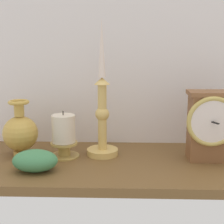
% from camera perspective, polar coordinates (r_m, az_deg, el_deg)
% --- Properties ---
extents(ground_plane, '(1.00, 0.36, 0.02)m').
position_cam_1_polar(ground_plane, '(0.93, 5.71, -9.25)').
color(ground_plane, brown).
extents(back_wall, '(1.20, 0.02, 0.65)m').
position_cam_1_polar(back_wall, '(1.05, 5.44, 11.96)').
color(back_wall, silver).
rests_on(back_wall, ground_plane).
extents(mantel_clock, '(0.14, 0.10, 0.20)m').
position_cam_1_polar(mantel_clock, '(0.94, 16.65, -2.16)').
color(mantel_clock, brown).
rests_on(mantel_clock, ground_plane).
extents(candlestick_tall_left, '(0.09, 0.09, 0.39)m').
position_cam_1_polar(candlestick_tall_left, '(0.94, -1.72, -0.43)').
color(candlestick_tall_left, '#DAB25E').
rests_on(candlestick_tall_left, ground_plane).
extents(brass_vase_bulbous, '(0.10, 0.10, 0.16)m').
position_cam_1_polar(brass_vase_bulbous, '(0.98, -15.79, -3.44)').
color(brass_vase_bulbous, gold).
rests_on(brass_vase_bulbous, ground_plane).
extents(pillar_candle_front, '(0.09, 0.09, 0.14)m').
position_cam_1_polar(pillar_candle_front, '(0.95, -8.47, -4.00)').
color(pillar_candle_front, tan).
rests_on(pillar_candle_front, ground_plane).
extents(ivy_sprig, '(0.12, 0.08, 0.06)m').
position_cam_1_polar(ivy_sprig, '(0.87, -13.35, -8.30)').
color(ivy_sprig, '#428250').
rests_on(ivy_sprig, ground_plane).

